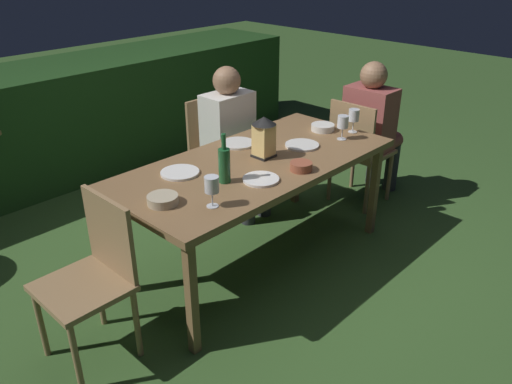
% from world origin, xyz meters
% --- Properties ---
extents(ground_plane, '(16.00, 16.00, 0.00)m').
position_xyz_m(ground_plane, '(0.00, 0.00, 0.00)').
color(ground_plane, '#385B28').
extents(dining_table, '(1.86, 0.87, 0.74)m').
position_xyz_m(dining_table, '(0.00, 0.00, 0.68)').
color(dining_table, olive).
rests_on(dining_table, ground).
extents(chair_head_near, '(0.40, 0.42, 0.87)m').
position_xyz_m(chair_head_near, '(-1.18, 0.00, 0.49)').
color(chair_head_near, '#9E7A51').
rests_on(chair_head_near, ground).
extents(chair_side_right_b, '(0.42, 0.40, 0.87)m').
position_xyz_m(chair_side_right_b, '(0.42, 0.83, 0.49)').
color(chair_side_right_b, '#9E7A51').
rests_on(chair_side_right_b, ground).
extents(person_in_cream, '(0.38, 0.47, 1.15)m').
position_xyz_m(person_in_cream, '(0.42, 0.63, 0.64)').
color(person_in_cream, white).
rests_on(person_in_cream, ground).
extents(chair_head_far, '(0.40, 0.42, 0.87)m').
position_xyz_m(chair_head_far, '(1.18, 0.00, 0.49)').
color(chair_head_far, '#9E7A51').
rests_on(chair_head_far, ground).
extents(person_in_rust, '(0.48, 0.38, 1.15)m').
position_xyz_m(person_in_rust, '(1.37, 0.00, 0.64)').
color(person_in_rust, '#9E4C47').
rests_on(person_in_rust, ground).
extents(lantern_centerpiece, '(0.15, 0.15, 0.27)m').
position_xyz_m(lantern_centerpiece, '(0.08, 0.01, 0.88)').
color(lantern_centerpiece, black).
rests_on(lantern_centerpiece, dining_table).
extents(green_bottle_on_table, '(0.07, 0.07, 0.29)m').
position_xyz_m(green_bottle_on_table, '(-0.35, -0.09, 0.85)').
color(green_bottle_on_table, '#1E5B2D').
rests_on(green_bottle_on_table, dining_table).
extents(wine_glass_a, '(0.08, 0.08, 0.17)m').
position_xyz_m(wine_glass_a, '(0.68, -0.17, 0.85)').
color(wine_glass_a, silver).
rests_on(wine_glass_a, dining_table).
extents(wine_glass_b, '(0.08, 0.08, 0.17)m').
position_xyz_m(wine_glass_b, '(0.86, -0.14, 0.85)').
color(wine_glass_b, silver).
rests_on(wine_glass_b, dining_table).
extents(wine_glass_c, '(0.08, 0.08, 0.17)m').
position_xyz_m(wine_glass_c, '(-0.60, -0.26, 0.85)').
color(wine_glass_c, silver).
rests_on(wine_glass_c, dining_table).
extents(plate_a, '(0.23, 0.23, 0.01)m').
position_xyz_m(plate_a, '(-0.46, 0.19, 0.74)').
color(plate_a, white).
rests_on(plate_a, dining_table).
extents(plate_b, '(0.23, 0.23, 0.01)m').
position_xyz_m(plate_b, '(0.39, -0.05, 0.74)').
color(plate_b, white).
rests_on(plate_b, dining_table).
extents(plate_c, '(0.21, 0.21, 0.01)m').
position_xyz_m(plate_c, '(-0.19, -0.22, 0.74)').
color(plate_c, white).
rests_on(plate_c, dining_table).
extents(plate_d, '(0.23, 0.23, 0.01)m').
position_xyz_m(plate_d, '(0.12, 0.28, 0.74)').
color(plate_d, silver).
rests_on(plate_d, dining_table).
extents(bowl_olives, '(0.16, 0.16, 0.05)m').
position_xyz_m(bowl_olives, '(-0.76, -0.05, 0.76)').
color(bowl_olives, '#BCAD8E').
rests_on(bowl_olives, dining_table).
extents(bowl_bread, '(0.13, 0.13, 0.05)m').
position_xyz_m(bowl_bread, '(0.08, -0.30, 0.76)').
color(bowl_bread, '#9E5138').
rests_on(bowl_bread, dining_table).
extents(bowl_salad, '(0.17, 0.17, 0.05)m').
position_xyz_m(bowl_salad, '(0.74, 0.04, 0.76)').
color(bowl_salad, silver).
rests_on(bowl_salad, dining_table).
extents(hedge_backdrop, '(4.74, 0.90, 0.99)m').
position_xyz_m(hedge_backdrop, '(0.00, 2.33, 0.49)').
color(hedge_backdrop, '#1E4219').
rests_on(hedge_backdrop, ground).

